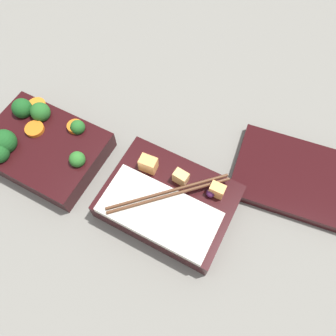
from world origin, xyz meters
TOP-DOWN VIEW (x-y plane):
  - ground_plane at (0.00, 0.00)m, footprint 3.00×3.00m
  - bento_tray_vegetable at (-0.15, 0.00)m, footprint 0.21×0.16m
  - bento_tray_rice at (0.11, 0.01)m, footprint 0.21×0.15m
  - bento_lid at (0.28, 0.16)m, footprint 0.23×0.18m

SIDE VIEW (x-z plane):
  - ground_plane at x=0.00m, z-range 0.00..0.00m
  - bento_lid at x=0.28m, z-range 0.00..0.02m
  - bento_tray_rice at x=0.11m, z-range -0.01..0.06m
  - bento_tray_vegetable at x=-0.15m, z-range -0.01..0.06m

